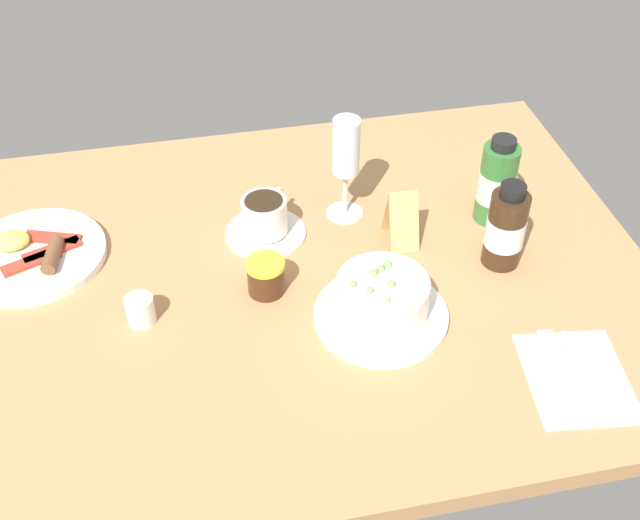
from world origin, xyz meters
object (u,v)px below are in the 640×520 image
Objects in this scene: creamer_jug at (140,310)px; sauce_bottle_brown at (506,228)px; porridge_bowl at (382,301)px; breakfast_plate at (33,254)px; sauce_bottle_green at (497,183)px; cutlery_setting at (576,374)px; coffee_cup at (265,219)px; jam_jar at (266,276)px; menu_card at (401,217)px; wine_glass at (346,153)px.

sauce_bottle_brown is at bearing 1.88° from creamer_jug.
porridge_bowl is 55.32cm from breakfast_plate.
cutlery_setting is at bearing -92.02° from sauce_bottle_green.
coffee_cup reaches higher than creamer_jug.
porridge_bowl reaches higher than cutlery_setting.
coffee_cup is at bearing 81.59° from jam_jar.
cutlery_setting is 61.02cm from creamer_jug.
sauce_bottle_brown is (-2.64, -10.67, -0.54)cm from sauce_bottle_green.
jam_jar is at bearing -166.03° from sauce_bottle_green.
menu_card reaches higher than cutlery_setting.
cutlery_setting is 48.14cm from wine_glass.
cutlery_setting is 1.25× the size of sauce_bottle_brown.
wine_glass is 0.81× the size of breakfast_plate.
jam_jar is 0.38× the size of sauce_bottle_green.
creamer_jug reaches higher than cutlery_setting.
wine_glass is at bearing 28.42° from creamer_jug.
sauce_bottle_green is 16.89cm from menu_card.
sauce_bottle_brown is at bearing 93.33° from cutlery_setting.
porridge_bowl reaches higher than jam_jar.
jam_jar is at bearing -98.41° from coffee_cup.
creamer_jug is at bearing -178.12° from sauce_bottle_brown.
breakfast_plate is at bearing 157.03° from jam_jar.
wine_glass reaches higher than breakfast_plate.
porridge_bowl is 26.63cm from wine_glass.
menu_card is (22.83, 7.30, 1.89)cm from jam_jar.
creamer_jug is (-33.81, 6.64, -1.30)cm from porridge_bowl.
wine_glass is at bearing 141.38° from sauce_bottle_brown.
coffee_cup is at bearing -2.20° from breakfast_plate.
creamer_jug is at bearing -167.84° from sauce_bottle_green.
coffee_cup is at bearing 37.79° from creamer_jug.
creamer_jug is 0.84× the size of jam_jar.
breakfast_plate is at bearing 176.24° from sauce_bottle_green.
porridge_bowl is 1.26× the size of sauce_bottle_green.
jam_jar is (-38.14, 25.06, 2.58)cm from cutlery_setting.
sauce_bottle_green is 1.61× the size of menu_card.
wine_glass is 13.32cm from menu_card.
breakfast_plate is at bearing 167.72° from sauce_bottle_brown.
menu_card is at bearing -15.91° from coffee_cup.
porridge_bowl is 1.34× the size of sauce_bottle_brown.
wine_glass reaches higher than sauce_bottle_brown.
porridge_bowl reaches higher than breakfast_plate.
porridge_bowl is at bearing -114.62° from menu_card.
coffee_cup is 0.85× the size of sauce_bottle_green.
sauce_bottle_green is (37.41, -3.46, 4.05)cm from coffee_cup.
creamer_jug is 0.34× the size of sauce_bottle_brown.
porridge_bowl is 2.03× the size of menu_card.
breakfast_plate is (-36.54, 1.41, -2.05)cm from coffee_cup.
cutlery_setting is at bearing -86.67° from sauce_bottle_brown.
sauce_bottle_green is at bearing -14.48° from wine_glass.
sauce_bottle_brown reaches higher than cutlery_setting.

